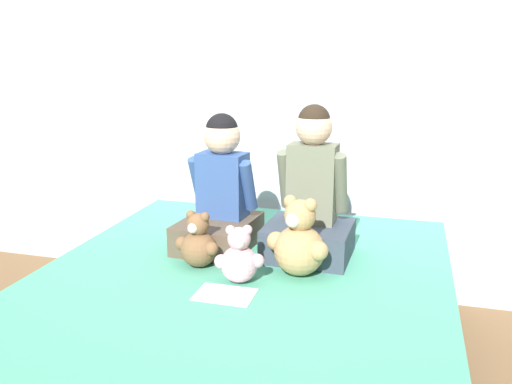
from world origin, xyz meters
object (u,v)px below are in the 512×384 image
Objects in this scene: teddy_bear_held_by_left_child at (198,244)px; child_on_right at (311,201)px; bed at (239,336)px; teddy_bear_held_by_right_child at (299,243)px; child_on_left at (220,196)px; sign_card at (225,295)px; teddy_bear_between_children at (239,258)px.

child_on_right is at bearing 42.70° from teddy_bear_held_by_left_child.
teddy_bear_held_by_left_child is (-0.41, -0.26, -0.14)m from child_on_right.
teddy_bear_held_by_left_child is (-0.19, 0.07, 0.35)m from bed.
bed is 0.45m from teddy_bear_held_by_right_child.
child_on_left is 0.57m from sign_card.
teddy_bear_held_by_right_child is 1.40× the size of teddy_bear_between_children.
child_on_left is 0.41m from child_on_right.
teddy_bear_between_children is (-0.20, -0.36, -0.14)m from child_on_right.
teddy_bear_held_by_left_child is (-0.00, -0.26, -0.13)m from child_on_left.
teddy_bear_held_by_right_child is (0.41, 0.03, 0.03)m from teddy_bear_held_by_left_child.
bed is 6.08× the size of teddy_bear_held_by_right_child.
child_on_left is 2.53× the size of teddy_bear_held_by_left_child.
child_on_right is at bearing 41.42° from teddy_bear_between_children.
teddy_bear_held_by_right_child reaches higher than sign_card.
teddy_bear_held_by_right_child reaches higher than teddy_bear_between_children.
teddy_bear_between_children reaches higher than bed.
sign_card reaches higher than bed.
child_on_left is 0.44m from teddy_bear_between_children.
teddy_bear_between_children is 1.07× the size of sign_card.
child_on_left reaches higher than teddy_bear_held_by_left_child.
child_on_right reaches higher than teddy_bear_held_by_right_child.
child_on_left is 0.48m from teddy_bear_held_by_right_child.
teddy_bear_between_children is at bearing -66.69° from bed.
bed is 0.40m from teddy_bear_held_by_left_child.
teddy_bear_held_by_left_child is at bearing -156.71° from teddy_bear_held_by_right_child.
child_on_left is 0.29m from teddy_bear_held_by_left_child.
teddy_bear_between_children is at bearing -55.65° from child_on_left.
child_on_left is 0.92× the size of child_on_right.
teddy_bear_held_by_left_child is 1.04× the size of teddy_bear_between_children.
child_on_left reaches higher than sign_card.
teddy_bear_between_children is at bearing -15.64° from teddy_bear_held_by_left_child.
child_on_left is 2.81× the size of sign_card.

